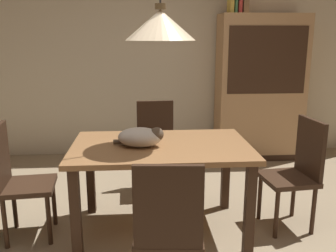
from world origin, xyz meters
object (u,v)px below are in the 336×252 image
chair_near_front (168,228)px  book_green_slim (235,2)px  hutch_bookcase (260,91)px  book_yellow_short (231,6)px  chair_right_side (297,169)px  cat_sleeping (141,137)px  chair_far_back (156,142)px  dining_table (161,157)px  pendant_lamp (160,25)px  book_red_tall (239,2)px  chair_left_side (17,177)px  book_brown_thick (244,4)px

chair_near_front → book_green_slim: (1.02, 2.75, 1.47)m
hutch_bookcase → book_yellow_short: bearing=179.8°
chair_right_side → hutch_bookcase: (0.26, 1.86, 0.38)m
chair_near_front → cat_sleeping: (-0.15, 0.83, 0.32)m
chair_far_back → book_green_slim: 2.04m
hutch_bookcase → book_yellow_short: (-0.43, 0.00, 1.05)m
dining_table → chair_right_side: 1.14m
pendant_lamp → hutch_bookcase: 2.45m
hutch_bookcase → book_green_slim: book_green_slim is taller
hutch_bookcase → book_red_tall: bearing=179.7°
book_yellow_short → book_green_slim: 0.06m
chair_left_side → chair_right_side: bearing=0.4°
chair_right_side → book_red_tall: (-0.07, 1.87, 1.48)m
dining_table → chair_left_side: 1.14m
chair_left_side → hutch_bookcase: bearing=36.8°
chair_near_front → chair_far_back: bearing=89.9°
book_green_slim → dining_table: bearing=-118.3°
book_red_tall → chair_right_side: bearing=-87.9°
pendant_lamp → chair_left_side: bearing=-179.6°
dining_table → book_red_tall: 2.54m
pendant_lamp → book_brown_thick: size_ratio=5.42×
chair_right_side → book_brown_thick: bearing=90.1°
cat_sleeping → hutch_bookcase: 2.46m
book_red_tall → chair_near_front: bearing=-111.1°
dining_table → book_green_slim: book_green_slim is taller
chair_far_back → pendant_lamp: pendant_lamp is taller
chair_right_side → pendant_lamp: bearing=-179.6°
chair_far_back → book_red_tall: book_red_tall is taller
book_green_slim → book_brown_thick: (0.12, 0.00, -0.02)m
hutch_bookcase → book_brown_thick: size_ratio=7.71×
cat_sleeping → book_green_slim: size_ratio=1.51×
chair_left_side → book_brown_thick: 3.27m
book_red_tall → book_brown_thick: (0.07, 0.00, -0.03)m
cat_sleeping → book_green_slim: book_green_slim is taller
dining_table → chair_far_back: size_ratio=1.51×
chair_far_back → chair_right_side: size_ratio=1.00×
chair_far_back → book_yellow_short: (0.96, 1.00, 1.43)m
chair_left_side → cat_sleeping: 1.03m
pendant_lamp → book_red_tall: (1.06, 1.87, 0.33)m
chair_right_side → cat_sleeping: bearing=-177.6°
book_green_slim → hutch_bookcase: bearing=-0.2°
chair_far_back → book_red_tall: (1.06, 1.00, 1.48)m
chair_left_side → chair_right_side: same height
chair_near_front → book_yellow_short: (0.96, 2.75, 1.43)m
chair_left_side → hutch_bookcase: 3.16m
dining_table → chair_near_front: chair_near_front is taller
chair_near_front → book_green_slim: 3.28m
chair_left_side → cat_sleeping: chair_left_side is taller
chair_left_side → cat_sleeping: (0.97, -0.04, 0.32)m
pendant_lamp → book_brown_thick: (1.13, 1.87, 0.30)m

